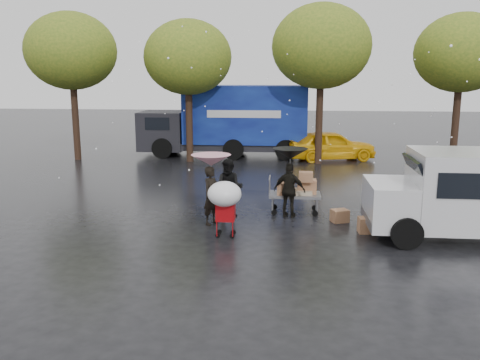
# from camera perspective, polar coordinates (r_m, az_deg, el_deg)

# --- Properties ---
(ground) EXTENTS (90.00, 90.00, 0.00)m
(ground) POSITION_cam_1_polar(r_m,az_deg,el_deg) (14.02, 0.63, -4.96)
(ground) COLOR black
(ground) RESTS_ON ground
(person_pink) EXTENTS (0.62, 0.70, 1.60)m
(person_pink) POSITION_cam_1_polar(r_m,az_deg,el_deg) (13.84, -3.22, -1.76)
(person_pink) COLOR black
(person_pink) RESTS_ON ground
(person_middle) EXTENTS (0.86, 0.69, 1.66)m
(person_middle) POSITION_cam_1_polar(r_m,az_deg,el_deg) (14.62, -1.18, -0.89)
(person_middle) COLOR black
(person_middle) RESTS_ON ground
(person_black) EXTENTS (0.99, 0.62, 1.58)m
(person_black) POSITION_cam_1_polar(r_m,az_deg,el_deg) (14.57, 5.58, -1.17)
(person_black) COLOR black
(person_black) RESTS_ON ground
(umbrella_pink) EXTENTS (1.08, 1.08, 1.93)m
(umbrella_pink) POSITION_cam_1_polar(r_m,az_deg,el_deg) (13.64, -3.27, 2.23)
(umbrella_pink) COLOR #4C4C4C
(umbrella_pink) RESTS_ON ground
(umbrella_black) EXTENTS (0.99, 0.99, 2.00)m
(umbrella_black) POSITION_cam_1_polar(r_m,az_deg,el_deg) (14.37, 5.67, 2.94)
(umbrella_black) COLOR #4C4C4C
(umbrella_black) RESTS_ON ground
(vendor_cart) EXTENTS (1.52, 0.80, 1.27)m
(vendor_cart) POSITION_cam_1_polar(r_m,az_deg,el_deg) (15.04, 6.51, -1.02)
(vendor_cart) COLOR slate
(vendor_cart) RESTS_ON ground
(shopping_cart) EXTENTS (0.84, 0.84, 1.46)m
(shopping_cart) POSITION_cam_1_polar(r_m,az_deg,el_deg) (12.57, -1.74, -1.92)
(shopping_cart) COLOR #A6090E
(shopping_cart) RESTS_ON ground
(white_van) EXTENTS (4.91, 2.18, 2.20)m
(white_van) POSITION_cam_1_polar(r_m,az_deg,el_deg) (13.82, 24.91, -1.36)
(white_van) COLOR silver
(white_van) RESTS_ON ground
(blue_truck) EXTENTS (8.30, 2.60, 3.50)m
(blue_truck) POSITION_cam_1_polar(r_m,az_deg,el_deg) (25.49, -1.21, 6.65)
(blue_truck) COLOR #0B105C
(blue_truck) RESTS_ON ground
(box_ground_near) EXTENTS (0.48, 0.40, 0.40)m
(box_ground_near) POSITION_cam_1_polar(r_m,az_deg,el_deg) (13.63, 14.09, -4.93)
(box_ground_near) COLOR brown
(box_ground_near) RESTS_ON ground
(box_ground_far) EXTENTS (0.55, 0.49, 0.35)m
(box_ground_far) POSITION_cam_1_polar(r_m,az_deg,el_deg) (14.45, 11.13, -3.96)
(box_ground_far) COLOR brown
(box_ground_far) RESTS_ON ground
(yellow_taxi) EXTENTS (4.50, 2.66, 1.43)m
(yellow_taxi) POSITION_cam_1_polar(r_m,az_deg,el_deg) (24.67, 10.15, 3.87)
(yellow_taxi) COLOR #F3B10C
(yellow_taxi) RESTS_ON ground
(tree_row) EXTENTS (21.60, 4.40, 7.12)m
(tree_row) POSITION_cam_1_polar(r_m,az_deg,el_deg) (23.46, 1.64, 14.19)
(tree_row) COLOR black
(tree_row) RESTS_ON ground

